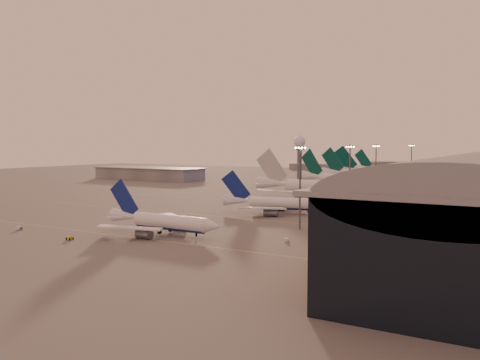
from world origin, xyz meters
The scene contains 26 objects.
ground centered at (0.00, 0.00, 0.00)m, with size 700.00×700.00×0.00m, color #5D5B5A.
taxiway_markings centered at (30.00, 56.00, 0.01)m, with size 180.00×185.25×0.02m.
hangar centered at (-120.00, 140.00, 4.32)m, with size 82.00×27.00×8.50m.
radar_tower centered at (5.00, 120.00, 20.95)m, with size 6.40×6.40×31.10m.
mast_a centered at (58.00, 0.00, 13.74)m, with size 3.60×0.56×25.00m.
mast_b centered at (55.00, 55.00, 13.74)m, with size 3.60×0.56×25.00m.
mast_c centered at (50.00, 110.00, 13.74)m, with size 3.60×0.56×25.00m.
mast_d centered at (48.00, 200.00, 13.74)m, with size 3.60×0.56×25.00m.
distant_horizon centered at (2.62, 325.14, 3.89)m, with size 165.00×37.50×9.00m.
narrowbody_near centered at (28.74, -27.74, 3.06)m, with size 38.62×30.86×15.10m.
narrowbody_mid centered at (36.86, 26.39, 3.16)m, with size 39.08×30.77×15.62m.
widebody_white centered at (33.40, 77.69, 4.01)m, with size 65.83×52.58×23.15m.
greentail_a centered at (26.04, 132.21, 3.97)m, with size 59.34×47.09×22.50m.
greentail_b centered at (25.09, 176.40, 4.08)m, with size 62.76×50.17×23.08m.
greentail_c centered at (22.80, 221.80, 4.23)m, with size 64.00×50.92×23.96m.
greentail_d centered at (19.21, 257.29, 3.75)m, with size 57.50×45.93×21.21m.
gsv_truck_a centered at (-11.98, -43.08, 1.16)m, with size 5.77×2.45×2.28m.
gsv_tug_near centered at (12.66, -46.41, 0.48)m, with size 2.07×3.35×0.94m.
gsv_catering_a centered at (63.15, -19.66, 1.81)m, with size 4.73×2.86×3.62m.
gsv_tug_mid centered at (9.40, 0.92, 0.49)m, with size 3.88×3.41×0.95m.
gsv_truck_b centered at (42.47, 47.90, 1.19)m, with size 6.14×4.04×2.33m.
gsv_truck_c centered at (-1.52, 68.65, 1.07)m, with size 5.10×4.92×2.11m.
gsv_catering_b centered at (61.82, 71.16, 2.02)m, with size 5.37×3.75×4.04m.
gsv_tug_far centered at (20.74, 107.78, 0.52)m, with size 3.95×3.99×1.00m.
gsv_truck_d centered at (-27.55, 133.48, 1.19)m, with size 3.44×6.10×2.33m.
gsv_tug_hangar centered at (39.94, 162.51, 0.48)m, with size 3.56×2.50×0.93m.
Camera 1 is at (118.32, -137.57, 25.38)m, focal length 38.00 mm.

